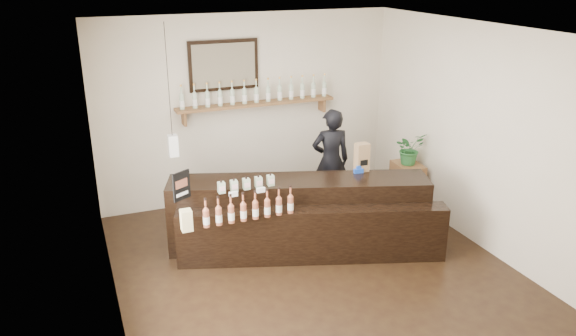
# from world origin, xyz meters

# --- Properties ---
(ground) EXTENTS (5.00, 5.00, 0.00)m
(ground) POSITION_xyz_m (0.00, 0.00, 0.00)
(ground) COLOR black
(ground) RESTS_ON ground
(room_shell) EXTENTS (5.00, 5.00, 5.00)m
(room_shell) POSITION_xyz_m (0.00, 0.00, 1.70)
(room_shell) COLOR beige
(room_shell) RESTS_ON ground
(back_wall_decor) EXTENTS (2.66, 0.96, 1.69)m
(back_wall_decor) POSITION_xyz_m (-0.14, 2.37, 1.75)
(back_wall_decor) COLOR brown
(back_wall_decor) RESTS_ON ground
(counter) EXTENTS (3.28, 1.88, 1.07)m
(counter) POSITION_xyz_m (0.07, 0.58, 0.43)
(counter) COLOR black
(counter) RESTS_ON ground
(promo_sign) EXTENTS (0.22, 0.14, 0.34)m
(promo_sign) POSITION_xyz_m (-1.41, 0.62, 1.08)
(promo_sign) COLOR black
(promo_sign) RESTS_ON counter
(paper_bag) EXTENTS (0.17, 0.13, 0.37)m
(paper_bag) POSITION_xyz_m (0.95, 0.68, 1.10)
(paper_bag) COLOR olive
(paper_bag) RESTS_ON counter
(tape_dispenser) EXTENTS (0.13, 0.05, 0.11)m
(tape_dispenser) POSITION_xyz_m (0.88, 0.62, 0.95)
(tape_dispenser) COLOR #1944B0
(tape_dispenser) RESTS_ON counter
(side_cabinet) EXTENTS (0.39, 0.51, 0.71)m
(side_cabinet) POSITION_xyz_m (2.00, 1.16, 0.35)
(side_cabinet) COLOR brown
(side_cabinet) RESTS_ON ground
(potted_plant) EXTENTS (0.47, 0.43, 0.46)m
(potted_plant) POSITION_xyz_m (2.00, 1.16, 0.94)
(potted_plant) COLOR #2A6930
(potted_plant) RESTS_ON side_cabinet
(shopkeeper) EXTENTS (0.70, 0.52, 1.73)m
(shopkeeper) POSITION_xyz_m (0.93, 1.55, 0.87)
(shopkeeper) COLOR black
(shopkeeper) RESTS_ON ground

